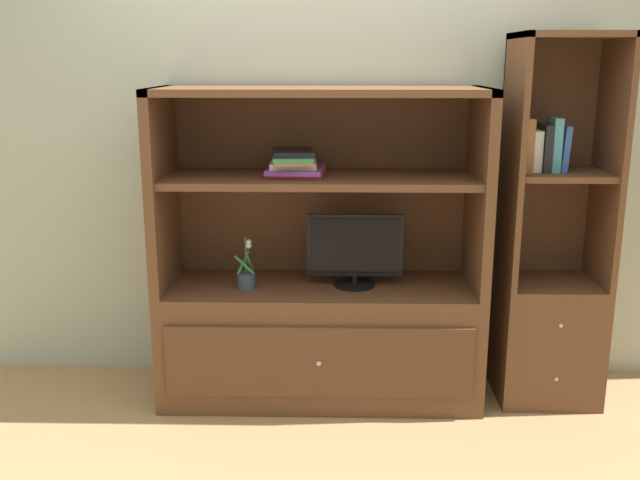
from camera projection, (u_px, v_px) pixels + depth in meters
ground_plane at (318, 429)px, 3.43m from camera, size 8.00×8.00×0.00m
painted_rear_wall at (322, 121)px, 3.82m from camera, size 6.00×0.10×2.80m
media_console at (320, 304)px, 3.71m from camera, size 1.62×0.61×1.59m
tv_monitor at (355, 250)px, 3.62m from camera, size 0.48×0.21×0.37m
potted_plant at (247, 277)px, 3.62m from camera, size 0.11×0.11×0.26m
magazine_stack at (294, 164)px, 3.52m from camera, size 0.29×0.35×0.13m
bookshelf_tall at (549, 287)px, 3.66m from camera, size 0.50×0.45×1.84m
upright_book_row at (544, 147)px, 3.48m from camera, size 0.21×0.18×0.26m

